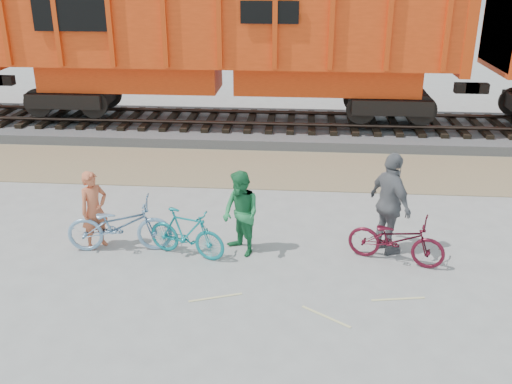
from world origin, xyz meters
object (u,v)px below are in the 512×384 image
Objects in this scene: bicycle_blue at (119,225)px; person_solo at (94,210)px; bicycle_maroon at (396,239)px; hopper_car_center at (227,36)px; person_woman at (390,204)px; person_man at (241,214)px; bicycle_teal at (186,233)px.

person_solo reaches higher than bicycle_blue.
bicycle_maroon is (5.16, -0.05, -0.06)m from bicycle_blue.
hopper_car_center is 9.12m from person_woman.
person_man is (2.81, -0.03, 0.04)m from person_solo.
person_solo is (-1.81, 0.23, 0.30)m from bicycle_teal.
bicycle_teal is (0.29, -8.40, -2.54)m from hopper_car_center.
person_woman reaches higher than bicycle_teal.
bicycle_teal is 0.96× the size of person_man.
bicycle_teal is 1.01× the size of person_solo.
bicycle_maroon is at bearing 166.77° from person_woman.
bicycle_teal is 1.08m from person_man.
person_solo reaches higher than bicycle_teal.
person_woman reaches higher than person_man.
bicycle_maroon is (3.85, 0.08, -0.01)m from bicycle_teal.
bicycle_blue is at bearing 102.05° from bicycle_teal.
hopper_car_center reaches higher than person_woman.
bicycle_maroon is at bearing -51.60° from person_solo.
person_man reaches higher than bicycle_maroon.
bicycle_blue is at bearing -61.39° from person_solo.
bicycle_teal is at bearing -88.04° from hopper_car_center.
person_woman is at bearing 32.08° from bicycle_maroon.
bicycle_teal is 3.82m from person_woman.
hopper_car_center reaches higher than bicycle_blue.
person_man reaches higher than person_solo.
person_woman reaches higher than person_solo.
person_woman is (3.75, 0.48, 0.51)m from bicycle_teal.
person_woman is (4.04, -7.92, -2.02)m from hopper_car_center.
bicycle_teal is at bearing -57.44° from person_solo.
bicycle_blue is 1.28× the size of person_solo.
person_man is at bearing 68.60° from person_woman.
person_solo is at bearing 71.94° from bicycle_blue.
person_solo is at bearing -100.53° from hopper_car_center.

